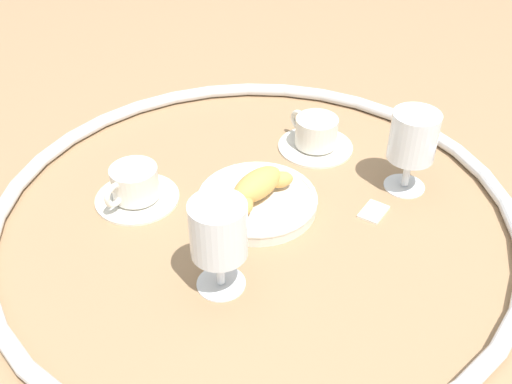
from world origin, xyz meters
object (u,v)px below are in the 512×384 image
(pastry_plate, at_px, (256,201))
(juice_glass_right, at_px, (413,140))
(coffee_cup_near, at_px, (135,187))
(sugar_packet, at_px, (374,211))
(juice_glass_left, at_px, (219,234))
(croissant_large, at_px, (258,186))
(coffee_cup_far, at_px, (316,135))

(pastry_plate, height_order, juice_glass_right, juice_glass_right)
(coffee_cup_near, xyz_separation_m, sugar_packet, (-0.03, 0.38, -0.02))
(juice_glass_left, xyz_separation_m, juice_glass_right, (-0.27, 0.26, 0.00))
(croissant_large, distance_m, juice_glass_left, 0.18)
(coffee_cup_far, bearing_deg, sugar_packet, 31.49)
(croissant_large, relative_size, juice_glass_left, 0.86)
(coffee_cup_far, bearing_deg, coffee_cup_near, -54.15)
(pastry_plate, xyz_separation_m, juice_glass_right, (-0.09, 0.24, 0.08))
(coffee_cup_near, distance_m, coffee_cup_far, 0.34)
(coffee_cup_near, bearing_deg, sugar_packet, 93.78)
(pastry_plate, xyz_separation_m, juice_glass_left, (0.17, -0.02, 0.08))
(coffee_cup_far, bearing_deg, pastry_plate, -23.18)
(coffee_cup_far, distance_m, sugar_packet, 0.20)
(croissant_large, height_order, coffee_cup_far, croissant_large)
(coffee_cup_near, bearing_deg, croissant_large, 92.81)
(juice_glass_left, bearing_deg, coffee_cup_far, 164.26)
(croissant_large, xyz_separation_m, coffee_cup_far, (-0.19, 0.08, -0.02))
(coffee_cup_far, bearing_deg, juice_glass_left, -15.74)
(pastry_plate, height_order, sugar_packet, pastry_plate)
(coffee_cup_near, xyz_separation_m, juice_glass_left, (0.16, 0.17, 0.07))
(coffee_cup_far, height_order, juice_glass_left, juice_glass_left)
(croissant_large, relative_size, coffee_cup_far, 0.89)
(coffee_cup_far, relative_size, sugar_packet, 2.72)
(coffee_cup_near, height_order, sugar_packet, coffee_cup_near)
(juice_glass_left, bearing_deg, juice_glass_right, 135.72)
(juice_glass_left, relative_size, sugar_packet, 2.80)
(pastry_plate, xyz_separation_m, coffee_cup_near, (0.01, -0.19, 0.01))
(pastry_plate, distance_m, croissant_large, 0.03)
(coffee_cup_far, relative_size, juice_glass_left, 0.97)
(coffee_cup_far, distance_m, juice_glass_right, 0.20)
(croissant_large, bearing_deg, pastry_plate, -122.48)
(pastry_plate, bearing_deg, sugar_packet, 94.23)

